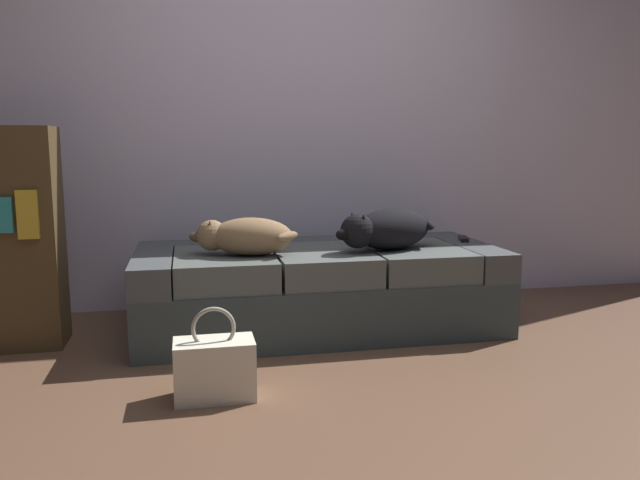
{
  "coord_description": "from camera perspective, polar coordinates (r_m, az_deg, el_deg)",
  "views": [
    {
      "loc": [
        -0.69,
        -2.16,
        1.02
      ],
      "look_at": [
        0.0,
        1.08,
        0.5
      ],
      "focal_mm": 34.93,
      "sensor_mm": 36.0,
      "label": 1
    }
  ],
  "objects": [
    {
      "name": "dog_dark",
      "position": [
        3.35,
        6.05,
        0.99
      ],
      "size": [
        0.62,
        0.43,
        0.22
      ],
      "color": "black",
      "rests_on": "couch"
    },
    {
      "name": "bookshelf",
      "position": [
        3.45,
        -27.24,
        0.1
      ],
      "size": [
        0.56,
        0.3,
        1.1
      ],
      "color": "#4E3C22",
      "rests_on": "ground"
    },
    {
      "name": "tv_remote",
      "position": [
        3.75,
        13.01,
        0.11
      ],
      "size": [
        0.09,
        0.16,
        0.02
      ],
      "primitive_type": "cube",
      "rotation": [
        0.0,
        0.0,
        -0.31
      ],
      "color": "black",
      "rests_on": "couch"
    },
    {
      "name": "handbag",
      "position": [
        2.58,
        -9.64,
        -11.48
      ],
      "size": [
        0.32,
        0.18,
        0.38
      ],
      "color": "silver",
      "rests_on": "ground"
    },
    {
      "name": "dog_tan",
      "position": [
        3.19,
        -6.94,
        0.35
      ],
      "size": [
        0.56,
        0.33,
        0.19
      ],
      "color": "#8C6A48",
      "rests_on": "couch"
    },
    {
      "name": "ground_plane",
      "position": [
        2.49,
        5.39,
        -15.31
      ],
      "size": [
        10.0,
        10.0,
        0.0
      ],
      "primitive_type": "plane",
      "color": "brown"
    },
    {
      "name": "back_wall",
      "position": [
        4.02,
        -2.15,
        14.3
      ],
      "size": [
        6.4,
        0.1,
        2.8
      ],
      "primitive_type": "cube",
      "color": "silver",
      "rests_on": "ground"
    },
    {
      "name": "couch",
      "position": [
        3.46,
        -0.18,
        -4.41
      ],
      "size": [
        1.96,
        0.88,
        0.45
      ],
      "color": "#354143",
      "rests_on": "ground"
    }
  ]
}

